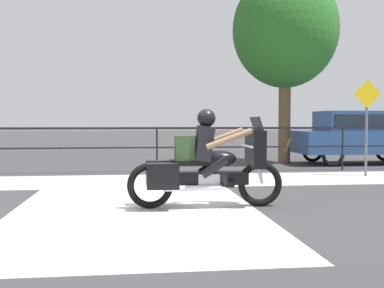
{
  "coord_description": "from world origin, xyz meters",
  "views": [
    {
      "loc": [
        -0.6,
        -7.44,
        1.36
      ],
      "look_at": [
        0.44,
        1.17,
        0.94
      ],
      "focal_mm": 45.0,
      "sensor_mm": 36.0,
      "label": 1
    }
  ],
  "objects_px": {
    "parked_car": "(358,134)",
    "tree_behind_sign": "(285,31)",
    "motorcycle": "(205,164)",
    "street_sign": "(367,116)"
  },
  "relations": [
    {
      "from": "parked_car",
      "to": "street_sign",
      "type": "height_order",
      "value": "street_sign"
    },
    {
      "from": "parked_car",
      "to": "tree_behind_sign",
      "type": "relative_size",
      "value": 0.67
    },
    {
      "from": "motorcycle",
      "to": "parked_car",
      "type": "xyz_separation_m",
      "value": [
        5.89,
        6.93,
        0.26
      ]
    },
    {
      "from": "parked_car",
      "to": "tree_behind_sign",
      "type": "bearing_deg",
      "value": 168.71
    },
    {
      "from": "motorcycle",
      "to": "tree_behind_sign",
      "type": "xyz_separation_m",
      "value": [
        3.64,
        7.39,
        3.51
      ]
    },
    {
      "from": "parked_car",
      "to": "street_sign",
      "type": "bearing_deg",
      "value": -112.77
    },
    {
      "from": "street_sign",
      "to": "tree_behind_sign",
      "type": "relative_size",
      "value": 0.39
    },
    {
      "from": "motorcycle",
      "to": "street_sign",
      "type": "bearing_deg",
      "value": 42.95
    },
    {
      "from": "motorcycle",
      "to": "street_sign",
      "type": "relative_size",
      "value": 1.04
    },
    {
      "from": "motorcycle",
      "to": "street_sign",
      "type": "distance_m",
      "value": 5.86
    }
  ]
}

